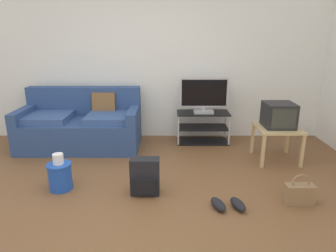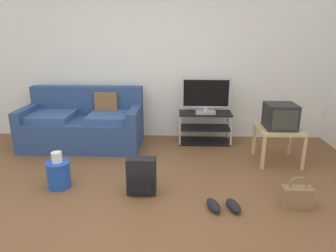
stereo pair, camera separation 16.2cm
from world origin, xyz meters
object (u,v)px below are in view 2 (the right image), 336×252
Objects in this scene: backpack at (142,176)px; sneakers_pair at (223,205)px; cleaning_bucket at (58,173)px; crt_tv at (280,116)px; couch at (84,124)px; side_table at (279,133)px; handbag at (297,196)px; tv_stand at (205,128)px; flat_tv at (206,96)px.

sneakers_pair is at bearing -17.26° from backpack.
sneakers_pair is at bearing -12.47° from cleaning_bucket.
crt_tv is 1.03× the size of sneakers_pair.
couch reaches higher than backpack.
sneakers_pair is at bearing -125.22° from crt_tv.
side_table is at bearing 54.43° from sneakers_pair.
backpack reaches higher than handbag.
cleaning_bucket is 1.90m from sneakers_pair.
handbag is (1.63, -0.21, -0.09)m from backpack.
side_table is (0.95, -0.76, 0.16)m from tv_stand.
flat_tv reaches higher than couch.
handbag is (0.81, -1.90, -0.66)m from flat_tv.
crt_tv reaches higher than side_table.
tv_stand is 2.11× the size of crt_tv.
flat_tv is at bearing -90.00° from tv_stand.
tv_stand is 1.09× the size of flat_tv.
side_table is at bearing -38.53° from tv_stand.
tv_stand is 1.45× the size of side_table.
tv_stand is 2.42m from cleaning_bucket.
tv_stand is at bearing 141.47° from side_table.
crt_tv reaches higher than handbag.
couch is 4.34× the size of backpack.
crt_tv reaches higher than sneakers_pair.
couch is 1.98m from flat_tv.
flat_tv is at bearing 142.93° from crt_tv.
couch is at bearing 95.08° from cleaning_bucket.
crt_tv is at bearing -37.07° from flat_tv.
flat_tv is 2.17m from handbag.
backpack is (-0.82, -1.69, -0.58)m from flat_tv.
couch is 4.73× the size of sneakers_pair.
side_table is 1.60m from sneakers_pair.
tv_stand is at bearing 5.78° from couch.
cleaning_bucket reaches higher than handbag.
handbag is at bearing -67.00° from flat_tv.
couch is at bearing 168.97° from side_table.
handbag is at bearing -67.24° from tv_stand.
side_table is 2.03m from backpack.
sneakers_pair is at bearing -42.76° from couch.
backpack reaches higher than sneakers_pair.
couch is at bearing 147.69° from handbag.
flat_tv reaches higher than cleaning_bucket.
crt_tv is at bearing 90.00° from side_table.
crt_tv is at bearing -10.72° from couch.
flat_tv is at bearing 142.31° from side_table.
sneakers_pair is (-0.90, -1.26, -0.37)m from side_table.
cleaning_bucket is (-0.98, 0.11, -0.02)m from backpack.
backpack is at bearing -151.13° from crt_tv.
flat_tv reaches higher than handbag.
tv_stand reaches higher than handbag.
tv_stand is 2.09m from handbag.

